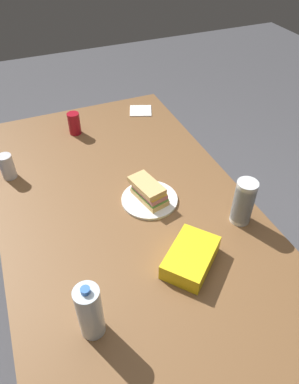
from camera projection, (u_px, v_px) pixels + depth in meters
The scene contains 10 objects.
ground_plane at pixel (131, 301), 2.07m from camera, with size 8.00×8.00×0.00m, color #4C4C51.
dining_table at pixel (126, 218), 1.61m from camera, with size 1.85×1.06×0.78m.
paper_plate at pixel (150, 199), 1.57m from camera, with size 0.25×0.25×0.01m, color white.
sandwich at pixel (149, 191), 1.55m from camera, with size 0.20×0.14×0.08m.
soda_can_red at pixel (74, 123), 1.95m from camera, with size 0.07×0.07×0.12m, color maroon.
chip_bag at pixel (191, 257), 1.30m from camera, with size 0.23×0.15×0.07m, color yellow.
water_bottle_tall at pixel (90, 312), 1.06m from camera, with size 0.08×0.08×0.23m.
plastic_cup_stack at pixel (243, 202), 1.42m from camera, with size 0.08×0.08×0.20m.
soda_can_silver at pixel (7, 167), 1.66m from camera, with size 0.07×0.07×0.12m, color silver.
paper_napkin at pixel (141, 111), 2.17m from camera, with size 0.13×0.13×0.01m, color white.
Camera 1 is at (-1.08, 0.33, 1.86)m, focal length 33.26 mm.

